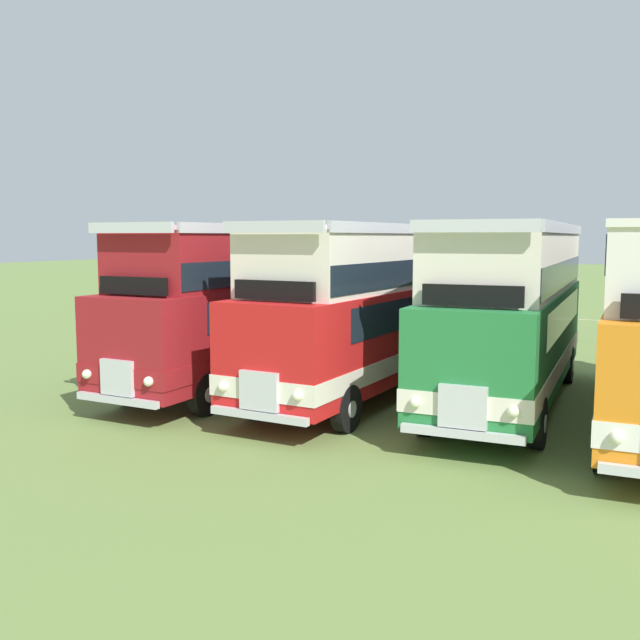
% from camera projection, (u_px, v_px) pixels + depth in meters
% --- Properties ---
extents(bus_first_in_row, '(2.78, 11.57, 4.52)m').
position_uv_depth(bus_first_in_row, '(258.00, 300.00, 20.74)').
color(bus_first_in_row, maroon).
rests_on(bus_first_in_row, ground).
extents(bus_second_in_row, '(2.93, 10.48, 4.52)m').
position_uv_depth(bus_second_in_row, '(368.00, 307.00, 18.84)').
color(bus_second_in_row, red).
rests_on(bus_second_in_row, ground).
extents(bus_third_in_row, '(3.01, 10.74, 4.52)m').
position_uv_depth(bus_third_in_row, '(511.00, 311.00, 17.80)').
color(bus_third_in_row, '#237538').
rests_on(bus_third_in_row, ground).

